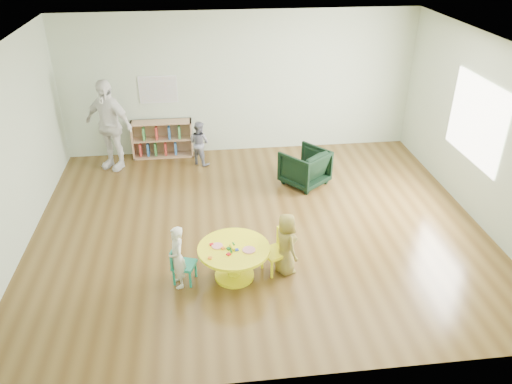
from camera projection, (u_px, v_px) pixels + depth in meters
room at (260, 112)px, 7.01m from camera, size 7.10×7.00×2.80m
activity_table at (234, 257)px, 6.65m from camera, size 0.96×0.96×0.53m
kid_chair_left at (181, 263)px, 6.60m from camera, size 0.36×0.36×0.53m
kid_chair_right at (278, 250)px, 6.81m from camera, size 0.42×0.42×0.59m
bookshelf at (162, 139)px, 10.06m from camera, size 1.20×0.30×0.75m
alphabet_poster at (158, 90)px, 9.69m from camera, size 0.74×0.01×0.54m
armchair at (305, 167)px, 9.00m from camera, size 1.01×1.01×0.67m
child_left at (177, 257)px, 6.45m from camera, size 0.28×0.36×0.89m
child_right at (286, 244)px, 6.70m from camera, size 0.40×0.51×0.90m
toddler at (199, 143)px, 9.70m from camera, size 0.54×0.53×0.88m
adult_caretaker at (109, 125)px, 9.36m from camera, size 1.10×0.89×1.75m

